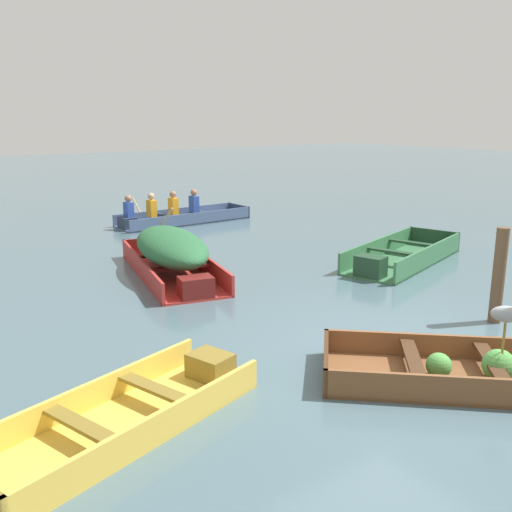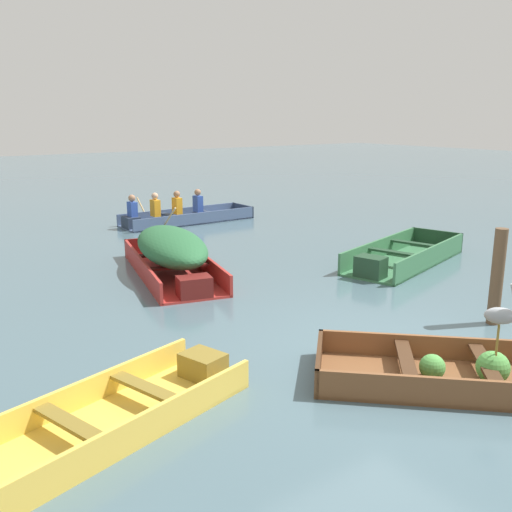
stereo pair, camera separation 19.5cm
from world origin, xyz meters
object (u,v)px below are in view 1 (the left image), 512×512
Objects in this scene: rowboat_slate_blue_with_crew at (175,216)px; dinghy_wooden_brown_foreground at (466,371)px; skiff_yellow_far_moored at (131,413)px; mooring_post at (499,276)px; heron_on_dinghy at (508,312)px; skiff_green_mid_moored at (400,257)px; skiff_red_near_moored at (172,250)px.

dinghy_wooden_brown_foreground is at bearing -101.25° from rowboat_slate_blue_with_crew.
skiff_yellow_far_moored is 2.22× the size of mooring_post.
skiff_yellow_far_moored is at bearing 154.13° from heron_on_dinghy.
skiff_green_mid_moored is at bearing 51.12° from heron_on_dinghy.
skiff_green_mid_moored is 2.52× the size of mooring_post.
dinghy_wooden_brown_foreground is 0.82× the size of skiff_green_mid_moored.
skiff_red_near_moored is 4.49m from skiff_green_mid_moored.
rowboat_slate_blue_with_crew is at bearing 78.75° from dinghy_wooden_brown_foreground.
rowboat_slate_blue_with_crew is 4.42× the size of heron_on_dinghy.
heron_on_dinghy reaches higher than skiff_red_near_moored.
heron_on_dinghy reaches higher than rowboat_slate_blue_with_crew.
skiff_green_mid_moored is at bearing -77.43° from rowboat_slate_blue_with_crew.
skiff_green_mid_moored is at bearing 62.87° from mooring_post.
skiff_yellow_far_moored is at bearing 157.04° from dinghy_wooden_brown_foreground.
mooring_post reaches higher than rowboat_slate_blue_with_crew.
dinghy_wooden_brown_foreground reaches higher than skiff_yellow_far_moored.
rowboat_slate_blue_with_crew is at bearing 60.49° from skiff_red_near_moored.
rowboat_slate_blue_with_crew is (2.05, 10.32, 0.09)m from dinghy_wooden_brown_foreground.
rowboat_slate_blue_with_crew is 9.46m from mooring_post.
skiff_green_mid_moored is 6.67m from rowboat_slate_blue_with_crew.
skiff_yellow_far_moored is (-2.82, -4.37, -0.37)m from skiff_red_near_moored.
dinghy_wooden_brown_foreground is 0.79× the size of skiff_red_near_moored.
skiff_red_near_moored is at bearing 96.62° from heron_on_dinghy.
heron_on_dinghy is at bearing -99.95° from rowboat_slate_blue_with_crew.
skiff_yellow_far_moored is 10.41m from rowboat_slate_blue_with_crew.
rowboat_slate_blue_with_crew is (2.57, 4.54, -0.26)m from skiff_red_near_moored.
dinghy_wooden_brown_foreground is 2.07× the size of mooring_post.
heron_on_dinghy is 2.16m from mooring_post.
mooring_post reaches higher than skiff_red_near_moored.
rowboat_slate_blue_with_crew is at bearing 102.57° from skiff_green_mid_moored.
skiff_red_near_moored is at bearing 117.09° from mooring_post.
mooring_post is at bearing 32.87° from heron_on_dinghy.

